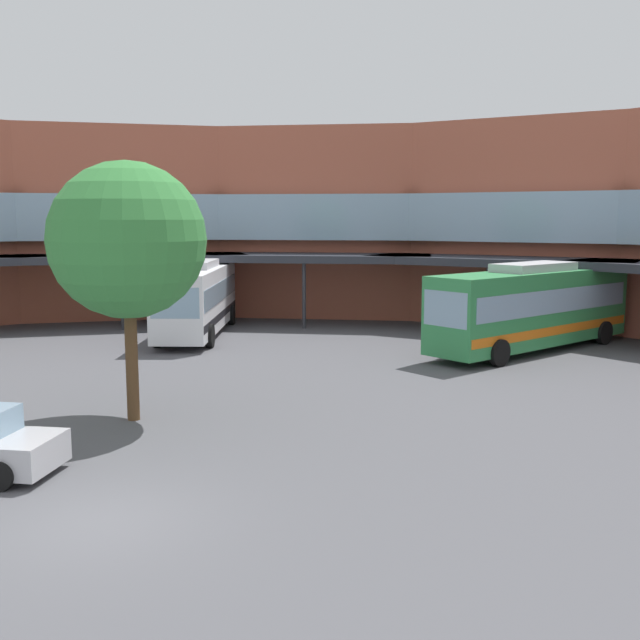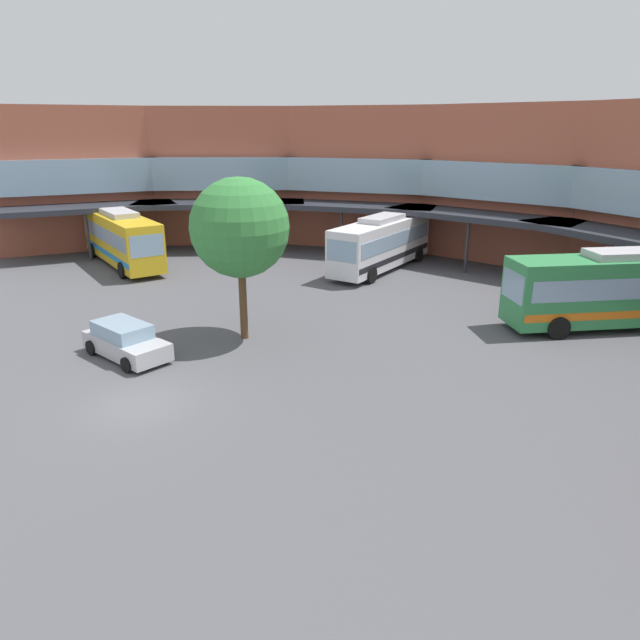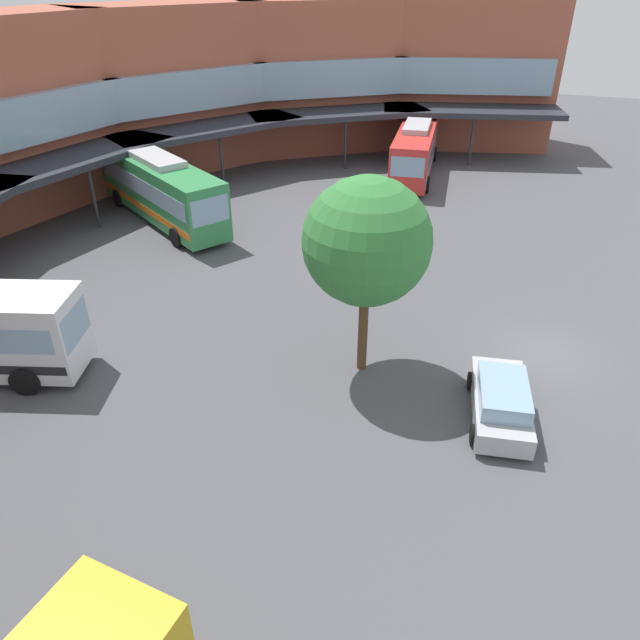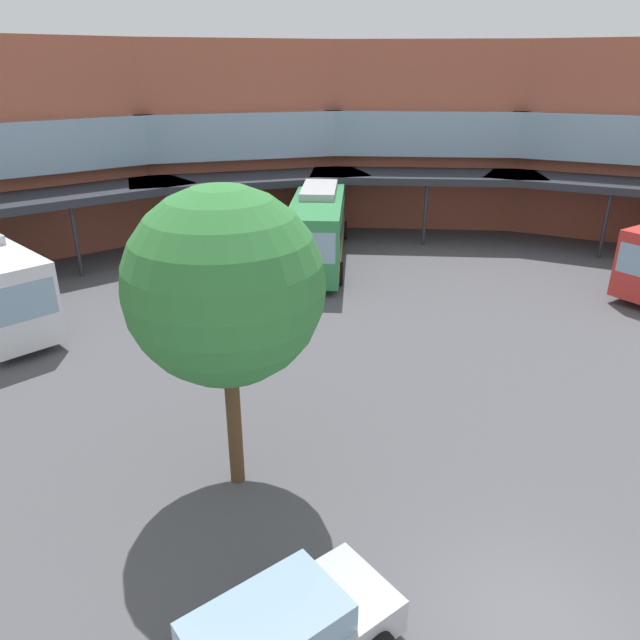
% 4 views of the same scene
% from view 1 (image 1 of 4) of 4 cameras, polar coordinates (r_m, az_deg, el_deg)
% --- Properties ---
extents(ground_plane, '(114.55, 114.55, 0.00)m').
position_cam_1_polar(ground_plane, '(15.69, -16.46, -14.65)').
color(ground_plane, '#515156').
extents(station_building, '(71.62, 35.94, 11.08)m').
position_cam_1_polar(station_building, '(34.28, 4.20, 7.30)').
color(station_building, '#AD5942').
rests_on(station_building, ground).
extents(bus_0, '(5.56, 10.97, 3.76)m').
position_cam_1_polar(bus_0, '(37.78, -9.42, 1.71)').
color(bus_0, white).
rests_on(bus_0, ground).
extents(bus_2, '(8.28, 11.34, 3.92)m').
position_cam_1_polar(bus_2, '(34.22, 15.98, 1.00)').
color(bus_2, '#338C4C').
rests_on(bus_2, ground).
extents(plaza_tree, '(4.51, 4.51, 7.53)m').
position_cam_1_polar(plaza_tree, '(22.00, -14.56, 5.91)').
color(plaza_tree, brown).
rests_on(plaza_tree, ground).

